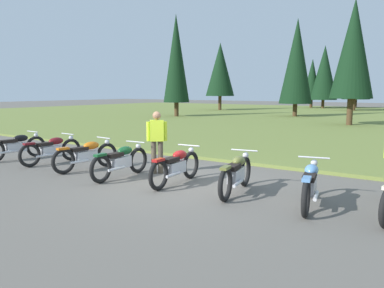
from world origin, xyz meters
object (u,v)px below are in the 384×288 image
at_px(motorcycle_sky_blue, 310,184).
at_px(rider_with_back_turned, 157,138).
at_px(motorcycle_orange, 87,155).
at_px(motorcycle_british_green, 121,161).
at_px(motorcycle_black, 16,146).
at_px(motorcycle_red, 176,166).
at_px(motorcycle_maroon, 52,149).
at_px(motorcycle_olive, 236,173).

relative_size(motorcycle_sky_blue, rider_with_back_turned, 1.24).
relative_size(motorcycle_orange, rider_with_back_turned, 1.26).
distance_m(motorcycle_british_green, rider_with_back_turned, 1.14).
xyz_separation_m(motorcycle_black, rider_with_back_turned, (5.11, 0.95, 0.51)).
bearing_deg(motorcycle_black, motorcycle_british_green, 0.28).
relative_size(motorcycle_black, motorcycle_sky_blue, 1.01).
relative_size(motorcycle_orange, motorcycle_red, 1.00).
bearing_deg(motorcycle_sky_blue, motorcycle_maroon, -179.37).
height_order(motorcycle_black, motorcycle_british_green, same).
height_order(motorcycle_british_green, motorcycle_sky_blue, same).
height_order(motorcycle_black, motorcycle_sky_blue, same).
distance_m(motorcycle_maroon, motorcycle_orange, 1.66).
bearing_deg(motorcycle_british_green, motorcycle_black, -179.72).
bearing_deg(motorcycle_sky_blue, motorcycle_black, -178.16).
xyz_separation_m(motorcycle_orange, motorcycle_red, (3.04, 0.12, 0.00)).
relative_size(motorcycle_british_green, rider_with_back_turned, 1.26).
height_order(motorcycle_maroon, motorcycle_orange, same).
height_order(motorcycle_red, motorcycle_sky_blue, same).
height_order(motorcycle_orange, motorcycle_red, same).
bearing_deg(motorcycle_maroon, motorcycle_red, 0.83).
relative_size(motorcycle_maroon, rider_with_back_turned, 1.26).
bearing_deg(motorcycle_olive, motorcycle_black, -177.38).
bearing_deg(rider_with_back_turned, motorcycle_british_green, -114.82).
distance_m(motorcycle_black, motorcycle_sky_blue, 9.45).
distance_m(motorcycle_black, motorcycle_orange, 3.21).
bearing_deg(motorcycle_red, motorcycle_sky_blue, 0.34).
height_order(motorcycle_black, motorcycle_red, same).
bearing_deg(motorcycle_orange, motorcycle_maroon, 178.05).
xyz_separation_m(motorcycle_black, motorcycle_olive, (7.82, 0.36, 0.00)).
xyz_separation_m(motorcycle_orange, motorcycle_olive, (4.61, 0.20, 0.00)).
bearing_deg(motorcycle_red, motorcycle_black, -177.40).
distance_m(motorcycle_black, motorcycle_maroon, 1.56).
xyz_separation_m(motorcycle_british_green, motorcycle_red, (1.57, 0.26, 0.00)).
bearing_deg(motorcycle_maroon, motorcycle_sky_blue, 0.63).
bearing_deg(motorcycle_olive, motorcycle_orange, -177.54).
height_order(motorcycle_sky_blue, rider_with_back_turned, rider_with_back_turned).
bearing_deg(motorcycle_british_green, motorcycle_red, 9.47).
bearing_deg(rider_with_back_turned, motorcycle_sky_blue, -8.50).
bearing_deg(motorcycle_black, motorcycle_sky_blue, 1.84).
distance_m(motorcycle_black, motorcycle_british_green, 4.68).
xyz_separation_m(motorcycle_maroon, motorcycle_olive, (6.28, 0.14, 0.00)).
bearing_deg(motorcycle_black, rider_with_back_turned, 10.56).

